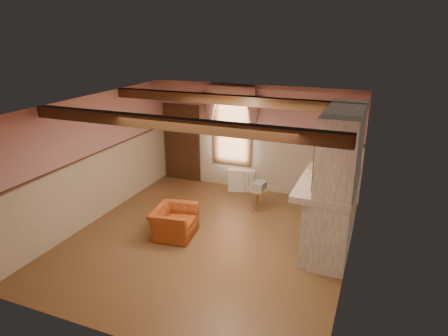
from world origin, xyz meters
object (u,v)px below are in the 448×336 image
at_px(bowl, 329,177).
at_px(armchair, 174,222).
at_px(mantel_clock, 334,164).
at_px(oil_lamp, 331,169).
at_px(side_table, 257,201).
at_px(radiator, 241,181).

bearing_deg(bowl, armchair, -165.76).
xyz_separation_m(armchair, bowl, (2.98, 0.76, 1.15)).
bearing_deg(mantel_clock, armchair, -154.40).
bearing_deg(oil_lamp, side_table, 154.89).
bearing_deg(mantel_clock, radiator, 151.15).
relative_size(side_table, radiator, 0.79).
height_order(armchair, radiator, armchair).
relative_size(armchair, oil_lamp, 3.37).
height_order(side_table, oil_lamp, oil_lamp).
xyz_separation_m(side_table, radiator, (-0.77, 1.04, 0.02)).
distance_m(mantel_clock, oil_lamp, 0.48).
height_order(bowl, oil_lamp, oil_lamp).
xyz_separation_m(bowl, oil_lamp, (0.00, 0.19, 0.10)).
xyz_separation_m(mantel_clock, oil_lamp, (0.00, -0.48, 0.04)).
bearing_deg(oil_lamp, radiator, 143.36).
xyz_separation_m(armchair, side_table, (1.27, 1.75, -0.03)).
xyz_separation_m(radiator, bowl, (2.47, -2.03, 1.16)).
distance_m(armchair, mantel_clock, 3.52).
distance_m(bowl, oil_lamp, 0.22).
relative_size(bowl, mantel_clock, 1.35).
height_order(radiator, oil_lamp, oil_lamp).
height_order(radiator, bowl, bowl).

